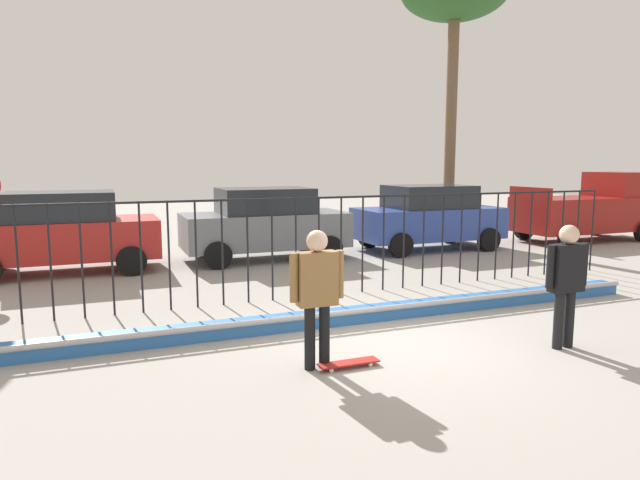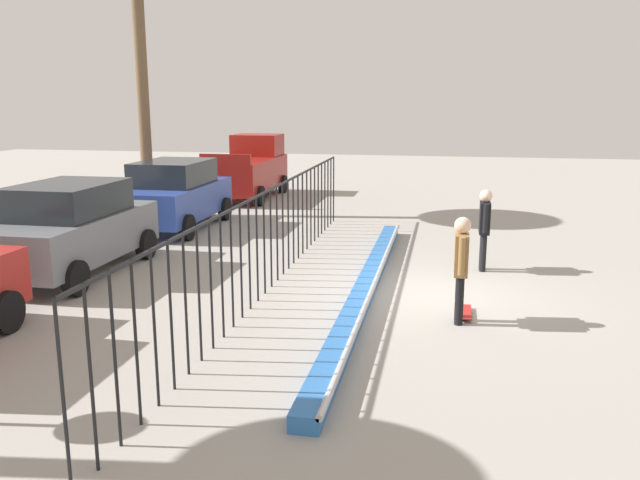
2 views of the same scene
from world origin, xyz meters
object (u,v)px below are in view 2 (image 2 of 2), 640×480
at_px(parked_car_blue, 174,194).
at_px(pickup_truck, 248,169).
at_px(skateboard, 465,312).
at_px(parked_car_gray, 70,228).
at_px(camera_operator, 485,222).
at_px(skateboarder, 461,260).

distance_m(parked_car_blue, pickup_truck, 6.02).
relative_size(skateboard, parked_car_gray, 0.19).
xyz_separation_m(parked_car_blue, pickup_truck, (6.01, -0.29, 0.06)).
xyz_separation_m(camera_operator, parked_car_blue, (3.07, 8.29, -0.07)).
bearing_deg(parked_car_gray, skateboarder, -98.75).
bearing_deg(skateboarder, pickup_truck, 26.55).
height_order(skateboarder, pickup_truck, pickup_truck).
relative_size(parked_car_gray, pickup_truck, 0.91).
relative_size(camera_operator, pickup_truck, 0.37).
distance_m(skateboarder, pickup_truck, 14.61).
distance_m(skateboarder, parked_car_blue, 10.15).
bearing_deg(skateboarder, skateboard, -22.02).
bearing_deg(skateboard, skateboarder, 156.72).
height_order(camera_operator, parked_car_gray, parked_car_gray).
height_order(skateboard, camera_operator, camera_operator).
bearing_deg(skateboard, camera_operator, -12.99).
relative_size(skateboarder, pickup_truck, 0.37).
height_order(camera_operator, pickup_truck, pickup_truck).
bearing_deg(parked_car_blue, parked_car_gray, 173.78).
bearing_deg(pickup_truck, parked_car_blue, 179.01).
bearing_deg(pickup_truck, skateboarder, -147.50).
relative_size(camera_operator, parked_car_gray, 0.40).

